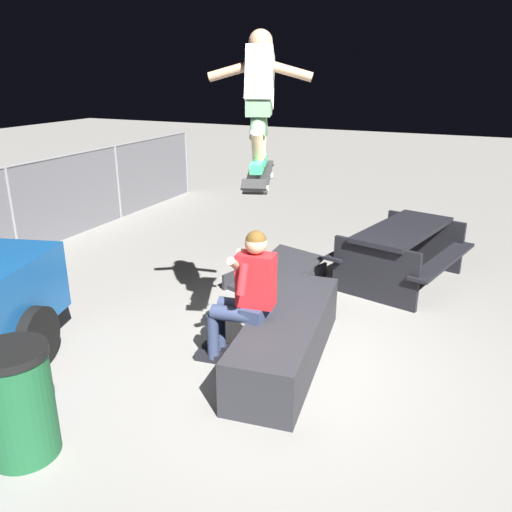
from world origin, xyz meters
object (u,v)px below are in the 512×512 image
object	(u,v)px
skateboard	(259,176)
trash_bin	(18,402)
picnic_table_back	(402,246)
ledge_box_main	(287,338)
person_sitting_on_ledge	(245,291)
kicker_ramp	(276,278)
skater_airborne	(260,94)

from	to	relation	value
skateboard	trash_bin	world-z (taller)	skateboard
skateboard	picnic_table_back	xyz separation A→B (m)	(2.51, -0.91, -1.28)
ledge_box_main	person_sitting_on_ledge	distance (m)	0.63
person_sitting_on_ledge	trash_bin	distance (m)	2.05
person_sitting_on_ledge	skateboard	bearing A→B (deg)	-23.15
ledge_box_main	person_sitting_on_ledge	size ratio (longest dim) A/B	1.54
skateboard	kicker_ramp	distance (m)	2.51
skater_airborne	trash_bin	xyz separation A→B (m)	(-2.02, 0.96, -2.03)
kicker_ramp	skater_airborne	bearing A→B (deg)	-162.84
person_sitting_on_ledge	kicker_ramp	size ratio (longest dim) A/B	0.99
skateboard	picnic_table_back	bearing A→B (deg)	-19.99
kicker_ramp	ledge_box_main	bearing A→B (deg)	-154.51
person_sitting_on_ledge	skater_airborne	xyz separation A→B (m)	(0.21, -0.05, 1.72)
ledge_box_main	skateboard	xyz separation A→B (m)	(-0.02, 0.28, 1.53)
skateboard	trash_bin	bearing A→B (deg)	153.51
picnic_table_back	skateboard	bearing A→B (deg)	160.01
kicker_ramp	trash_bin	bearing A→B (deg)	173.37
kicker_ramp	picnic_table_back	distance (m)	1.69
person_sitting_on_ledge	skateboard	xyz separation A→B (m)	(0.16, -0.07, 1.04)
ledge_box_main	skateboard	distance (m)	1.56
trash_bin	person_sitting_on_ledge	bearing A→B (deg)	-26.77
skateboard	trash_bin	xyz separation A→B (m)	(-1.97, 0.98, -1.34)
ledge_box_main	trash_bin	size ratio (longest dim) A/B	2.37
ledge_box_main	kicker_ramp	xyz separation A→B (m)	(1.74, 0.83, -0.18)
person_sitting_on_ledge	trash_bin	world-z (taller)	person_sitting_on_ledge
ledge_box_main	picnic_table_back	distance (m)	2.57
skater_airborne	picnic_table_back	world-z (taller)	skater_airborne
ledge_box_main	skateboard	size ratio (longest dim) A/B	1.99
ledge_box_main	skater_airborne	xyz separation A→B (m)	(0.03, 0.30, 2.22)
person_sitting_on_ledge	picnic_table_back	size ratio (longest dim) A/B	0.67
person_sitting_on_ledge	skater_airborne	bearing A→B (deg)	-13.06
picnic_table_back	trash_bin	distance (m)	4.86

